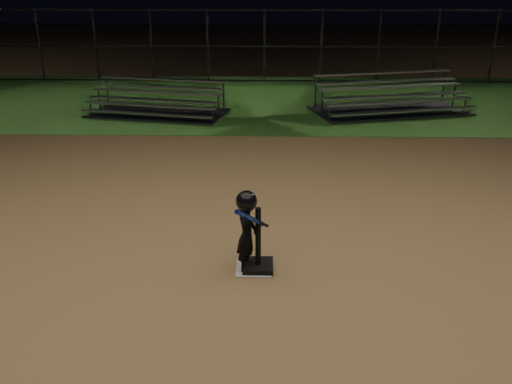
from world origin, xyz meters
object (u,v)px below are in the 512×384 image
home_plate (254,268)px  batting_tee (258,257)px  bleacher_right (390,105)px  bleacher_left (157,108)px  child_batter (247,229)px

home_plate → batting_tee: (0.05, -0.01, 0.17)m
bleacher_right → batting_tee: bearing=-126.7°
bleacher_left → batting_tee: bearing=-58.4°
bleacher_right → bleacher_left: bearing=169.5°
bleacher_left → home_plate: bearing=-58.7°
bleacher_left → child_batter: bearing=-59.3°
home_plate → batting_tee: batting_tee is taller
batting_tee → child_batter: size_ratio=0.77×
home_plate → bleacher_left: bleacher_left is taller
home_plate → bleacher_left: (-2.87, 8.06, 0.17)m
child_batter → bleacher_left: bearing=33.1°
home_plate → bleacher_left: 8.56m
home_plate → bleacher_right: bearing=67.4°
child_batter → bleacher_right: (3.62, 8.51, -0.37)m
batting_tee → bleacher_left: (-2.93, 8.06, 0.00)m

